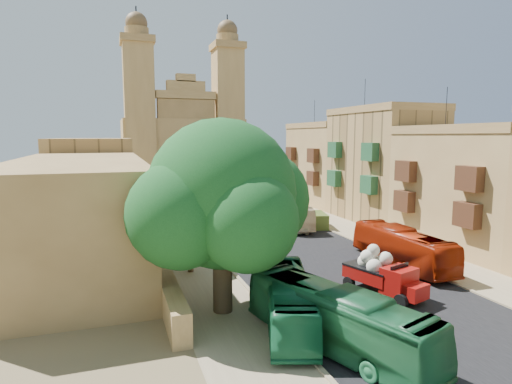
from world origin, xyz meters
TOP-DOWN VIEW (x-y plane):
  - ground at (0.00, 0.00)m, footprint 260.00×260.00m
  - road_surface at (0.00, 30.00)m, footprint 14.00×140.00m
  - sidewalk_east at (9.50, 30.00)m, footprint 5.00×140.00m
  - sidewalk_west at (-9.50, 30.00)m, footprint 5.00×140.00m
  - kerb_east at (7.00, 30.00)m, footprint 0.25×140.00m
  - kerb_west at (-7.00, 30.00)m, footprint 0.25×140.00m
  - townhouse_b at (15.95, 11.00)m, footprint 9.00×14.00m
  - townhouse_c at (15.95, 25.00)m, footprint 9.00×14.00m
  - townhouse_d at (15.95, 39.00)m, footprint 9.00×14.00m
  - west_wall at (-12.50, 20.00)m, footprint 1.00×40.00m
  - west_building_low at (-18.00, 18.00)m, footprint 10.00×28.00m
  - west_building_mid at (-18.00, 44.00)m, footprint 10.00×22.00m
  - church at (-0.00, 78.61)m, footprint 28.00×22.50m
  - ficus_tree at (-9.40, 4.01)m, footprint 11.33×10.42m
  - street_tree_a at (-10.00, 12.00)m, footprint 2.78×2.78m
  - street_tree_b at (-10.00, 24.00)m, footprint 3.29×3.29m
  - street_tree_c at (-10.00, 36.00)m, footprint 2.80×2.80m
  - street_tree_d at (-10.00, 48.00)m, footprint 3.22×3.22m
  - red_truck at (1.06, 3.26)m, footprint 3.59×5.79m
  - olive_pickup at (6.50, 23.45)m, footprint 2.65×4.30m
  - bus_green_south at (-5.37, -2.09)m, footprint 5.98×11.07m
  - bus_green_north at (-6.50, 1.19)m, footprint 5.25×9.94m
  - bus_red_east at (6.34, 8.28)m, footprint 2.67×10.72m
  - bus_cream_east at (4.00, 25.02)m, footprint 4.20×11.02m
  - car_blue_a at (-4.17, 18.56)m, footprint 2.19×4.38m
  - car_white_a at (-4.33, 25.08)m, footprint 2.53×3.97m
  - car_cream at (3.29, 22.14)m, footprint 3.39×5.16m
  - car_dkblue at (-2.68, 40.53)m, footprint 2.57×4.13m
  - car_white_b at (4.63, 44.14)m, footprint 2.33×3.75m
  - car_blue_b at (-2.83, 58.34)m, footprint 1.97×3.63m
  - pedestrian_a at (8.56, 13.58)m, footprint 0.68×0.51m
  - pedestrian_c at (7.50, 15.54)m, footprint 0.46×1.09m

SIDE VIEW (x-z plane):
  - ground at x=0.00m, z-range 0.00..0.00m
  - road_surface at x=0.00m, z-range 0.00..0.01m
  - sidewalk_east at x=9.50m, z-range 0.00..0.01m
  - sidewalk_west at x=-9.50m, z-range 0.00..0.01m
  - kerb_east at x=7.00m, z-range 0.00..0.12m
  - kerb_west at x=-7.00m, z-range 0.00..0.12m
  - car_dkblue at x=-2.68m, z-range 0.00..1.12m
  - car_blue_b at x=-2.83m, z-range 0.00..1.14m
  - car_white_b at x=4.63m, z-range 0.00..1.19m
  - car_white_a at x=-4.33m, z-range 0.00..1.23m
  - car_cream at x=3.29m, z-range 0.00..1.32m
  - car_blue_a at x=-4.17m, z-range 0.00..1.43m
  - olive_pickup at x=6.50m, z-range -0.02..1.63m
  - pedestrian_a at x=8.56m, z-range 0.00..1.71m
  - west_wall at x=-12.50m, z-range 0.00..1.80m
  - pedestrian_c at x=7.50m, z-range 0.00..1.85m
  - bus_green_north at x=-6.50m, z-range 0.00..2.71m
  - red_truck at x=1.06m, z-range -0.19..3.01m
  - bus_red_east at x=6.34m, z-range 0.00..2.98m
  - bus_cream_east at x=4.00m, z-range 0.00..3.00m
  - bus_green_south at x=-5.37m, z-range 0.00..3.02m
  - street_tree_a at x=-10.00m, z-range 0.71..4.99m
  - street_tree_c at x=-10.00m, z-range 0.72..5.02m
  - street_tree_d at x=-10.00m, z-range 0.84..5.78m
  - street_tree_b at x=-10.00m, z-range 0.86..5.91m
  - west_building_low at x=-18.00m, z-range 0.00..8.40m
  - west_building_mid at x=-18.00m, z-range 0.00..10.00m
  - townhouse_b at x=15.95m, z-range -1.79..13.11m
  - townhouse_d at x=15.95m, z-range -1.79..14.11m
  - ficus_tree at x=-9.40m, z-range 1.03..12.36m
  - townhouse_c at x=15.95m, z-range -1.79..15.61m
  - church at x=0.00m, z-range -8.63..27.67m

